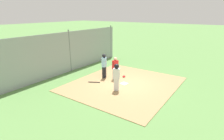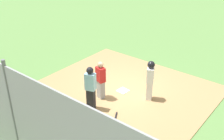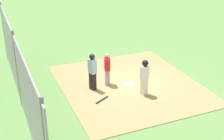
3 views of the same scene
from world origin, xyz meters
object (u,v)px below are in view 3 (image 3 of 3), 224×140
at_px(catcher_mask, 107,76).
at_px(catcher, 107,68).
at_px(runner, 145,75).
at_px(baseball_bat, 102,100).
at_px(home_plate, 129,84).
at_px(umpire, 92,71).

bearing_deg(catcher_mask, catcher, -22.69).
distance_m(runner, baseball_bat, 2.19).
distance_m(home_plate, catcher_mask, 1.31).
height_order(home_plate, baseball_bat, baseball_bat).
bearing_deg(baseball_bat, catcher_mask, 32.41).
bearing_deg(umpire, runner, -52.80).
height_order(runner, catcher_mask, runner).
bearing_deg(catcher, umpire, -149.35).
bearing_deg(home_plate, catcher_mask, -148.50).
relative_size(umpire, baseball_bat, 2.21).
distance_m(home_plate, catcher, 1.35).
bearing_deg(home_plate, baseball_bat, -61.22).
xyz_separation_m(catcher, baseball_bat, (1.39, -0.81, -0.81)).
xyz_separation_m(home_plate, baseball_bat, (0.98, -1.79, 0.02)).
relative_size(home_plate, umpire, 0.25).
xyz_separation_m(umpire, runner, (1.39, 1.98, 0.03)).
height_order(baseball_bat, catcher_mask, catcher_mask).
height_order(home_plate, catcher, catcher).
bearing_deg(catcher, baseball_bat, -104.39).
bearing_deg(catcher_mask, baseball_bat, -27.88).
height_order(catcher, baseball_bat, catcher).
distance_m(catcher, catcher_mask, 1.10).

